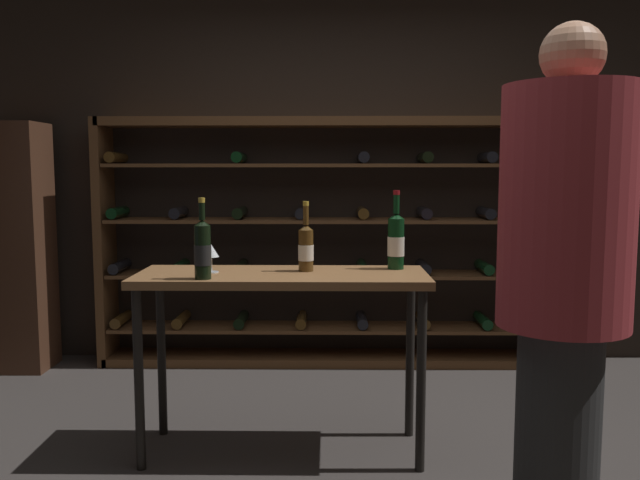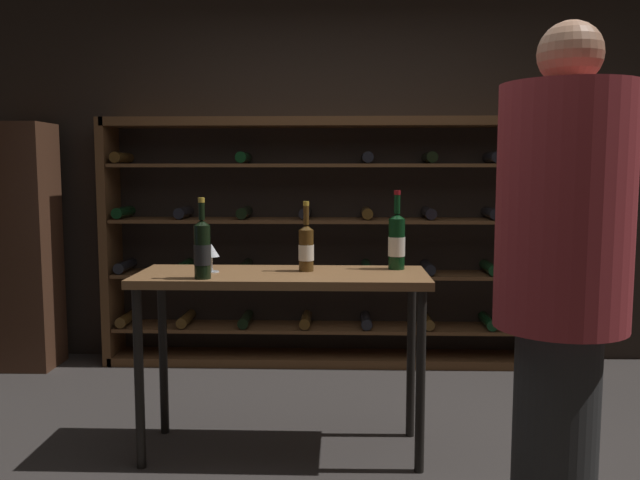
% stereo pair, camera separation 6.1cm
% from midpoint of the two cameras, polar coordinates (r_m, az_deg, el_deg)
% --- Properties ---
extents(ground_plane, '(9.98, 9.98, 0.00)m').
position_cam_midpoint_polar(ground_plane, '(3.11, 2.87, -20.08)').
color(ground_plane, '#383330').
extents(back_wall, '(5.72, 0.10, 2.72)m').
position_cam_midpoint_polar(back_wall, '(4.78, 2.09, 5.99)').
color(back_wall, black).
rests_on(back_wall, ground).
extents(wine_rack, '(3.26, 0.32, 1.73)m').
position_cam_midpoint_polar(wine_rack, '(4.60, 0.75, -0.38)').
color(wine_rack, brown).
rests_on(wine_rack, ground).
extents(tasting_table, '(1.38, 0.51, 0.88)m').
position_cam_midpoint_polar(tasting_table, '(3.15, -3.85, -4.73)').
color(tasting_table, brown).
rests_on(tasting_table, ground).
extents(person_guest_plum_blouse, '(0.47, 0.47, 1.89)m').
position_cam_midpoint_polar(person_guest_plum_blouse, '(2.53, 19.78, -1.92)').
color(person_guest_plum_blouse, '#292929').
rests_on(person_guest_plum_blouse, ground).
extents(display_cabinet, '(0.44, 0.36, 1.69)m').
position_cam_midpoint_polar(display_cabinet, '(4.96, -25.31, -0.59)').
color(display_cabinet, '#4C2D1E').
rests_on(display_cabinet, ground).
extents(wine_bottle_gold_foil, '(0.07, 0.07, 0.34)m').
position_cam_midpoint_polar(wine_bottle_gold_foil, '(3.17, -1.78, -0.63)').
color(wine_bottle_gold_foil, '#4C3314').
rests_on(wine_bottle_gold_foil, tasting_table).
extents(wine_bottle_red_label, '(0.08, 0.08, 0.39)m').
position_cam_midpoint_polar(wine_bottle_red_label, '(3.25, 6.08, -0.06)').
color(wine_bottle_red_label, black).
rests_on(wine_bottle_red_label, tasting_table).
extents(wine_bottle_black_capsule, '(0.08, 0.08, 0.37)m').
position_cam_midpoint_polar(wine_bottle_black_capsule, '(2.99, -10.74, -0.79)').
color(wine_bottle_black_capsule, black).
rests_on(wine_bottle_black_capsule, tasting_table).
extents(wine_glass_stemmed_center, '(0.07, 0.07, 0.14)m').
position_cam_midpoint_polar(wine_glass_stemmed_center, '(3.17, -9.97, -1.05)').
color(wine_glass_stemmed_center, silver).
rests_on(wine_glass_stemmed_center, tasting_table).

